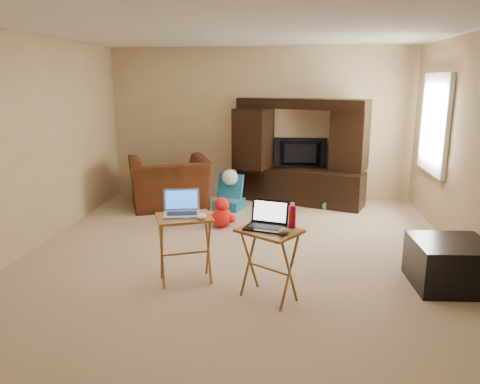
# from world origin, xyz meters

# --- Properties ---
(floor) EXTENTS (5.50, 5.50, 0.00)m
(floor) POSITION_xyz_m (0.00, 0.00, 0.00)
(floor) COLOR #CEB18F
(floor) RESTS_ON ground
(ceiling) EXTENTS (5.50, 5.50, 0.00)m
(ceiling) POSITION_xyz_m (0.00, 0.00, 2.50)
(ceiling) COLOR silver
(ceiling) RESTS_ON ground
(wall_back) EXTENTS (5.00, 0.00, 5.00)m
(wall_back) POSITION_xyz_m (0.00, 2.75, 1.25)
(wall_back) COLOR tan
(wall_back) RESTS_ON ground
(wall_front) EXTENTS (5.00, 0.00, 5.00)m
(wall_front) POSITION_xyz_m (0.00, -2.75, 1.25)
(wall_front) COLOR tan
(wall_front) RESTS_ON ground
(wall_left) EXTENTS (0.00, 5.50, 5.50)m
(wall_left) POSITION_xyz_m (-2.50, 0.00, 1.25)
(wall_left) COLOR tan
(wall_left) RESTS_ON ground
(wall_right) EXTENTS (0.00, 5.50, 5.50)m
(wall_right) POSITION_xyz_m (2.50, 0.00, 1.25)
(wall_right) COLOR tan
(wall_right) RESTS_ON ground
(window_pane) EXTENTS (0.00, 1.20, 1.20)m
(window_pane) POSITION_xyz_m (2.48, 1.55, 1.40)
(window_pane) COLOR white
(window_pane) RESTS_ON ground
(window_frame) EXTENTS (0.06, 1.14, 1.34)m
(window_frame) POSITION_xyz_m (2.46, 1.55, 1.40)
(window_frame) COLOR white
(window_frame) RESTS_ON ground
(entertainment_center) EXTENTS (2.12, 1.19, 1.69)m
(entertainment_center) POSITION_xyz_m (0.68, 2.46, 0.84)
(entertainment_center) COLOR black
(entertainment_center) RESTS_ON floor
(television) EXTENTS (0.86, 0.13, 0.49)m
(television) POSITION_xyz_m (0.68, 2.50, 0.81)
(television) COLOR black
(television) RESTS_ON entertainment_center
(recliner) EXTENTS (1.51, 1.43, 0.78)m
(recliner) POSITION_xyz_m (-1.36, 1.94, 0.39)
(recliner) COLOR #4A1F10
(recliner) RESTS_ON floor
(child_rocker) EXTENTS (0.51, 0.55, 0.54)m
(child_rocker) POSITION_xyz_m (-0.41, 1.93, 0.27)
(child_rocker) COLOR #186487
(child_rocker) RESTS_ON floor
(plush_toy) EXTENTS (0.39, 0.32, 0.43)m
(plush_toy) POSITION_xyz_m (-0.39, 1.01, 0.21)
(plush_toy) COLOR red
(plush_toy) RESTS_ON floor
(push_toy) EXTENTS (0.61, 0.48, 0.42)m
(push_toy) POSITION_xyz_m (1.28, 2.22, 0.21)
(push_toy) COLOR blue
(push_toy) RESTS_ON floor
(ottoman) EXTENTS (0.75, 0.75, 0.46)m
(ottoman) POSITION_xyz_m (2.12, -0.60, 0.23)
(ottoman) COLOR black
(ottoman) RESTS_ON floor
(tray_table_left) EXTENTS (0.64, 0.58, 0.68)m
(tray_table_left) POSITION_xyz_m (-0.48, -0.78, 0.34)
(tray_table_left) COLOR #AD6729
(tray_table_left) RESTS_ON floor
(tray_table_right) EXTENTS (0.66, 0.63, 0.67)m
(tray_table_right) POSITION_xyz_m (0.37, -1.07, 0.34)
(tray_table_right) COLOR #9A6025
(tray_table_right) RESTS_ON floor
(laptop_left) EXTENTS (0.42, 0.37, 0.24)m
(laptop_left) POSITION_xyz_m (-0.51, -0.75, 0.80)
(laptop_left) COLOR #A5A5AA
(laptop_left) RESTS_ON tray_table_left
(laptop_right) EXTENTS (0.41, 0.37, 0.24)m
(laptop_right) POSITION_xyz_m (0.33, -1.05, 0.79)
(laptop_right) COLOR black
(laptop_right) RESTS_ON tray_table_right
(mouse_left) EXTENTS (0.13, 0.16, 0.06)m
(mouse_left) POSITION_xyz_m (-0.29, -0.85, 0.71)
(mouse_left) COLOR white
(mouse_left) RESTS_ON tray_table_left
(mouse_right) EXTENTS (0.12, 0.16, 0.06)m
(mouse_right) POSITION_xyz_m (0.50, -1.19, 0.70)
(mouse_right) COLOR #47464C
(mouse_right) RESTS_ON tray_table_right
(water_bottle) EXTENTS (0.07, 0.07, 0.21)m
(water_bottle) POSITION_xyz_m (0.57, -0.99, 0.78)
(water_bottle) COLOR red
(water_bottle) RESTS_ON tray_table_right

